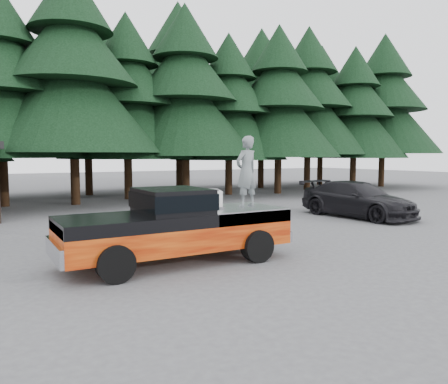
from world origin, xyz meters
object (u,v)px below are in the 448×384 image
pickup_truck (176,237)px  air_compressor (209,200)px  parked_car (358,199)px  man_on_bed (246,171)px

pickup_truck → air_compressor: bearing=9.6°
pickup_truck → parked_car: parked_car is taller
air_compressor → parked_car: (9.30, 3.40, -0.77)m
pickup_truck → man_on_bed: size_ratio=3.07×
pickup_truck → man_on_bed: bearing=-1.1°
air_compressor → parked_car: size_ratio=0.12×
pickup_truck → man_on_bed: man_on_bed is taller
man_on_bed → parked_car: (8.24, 3.61, -1.52)m
pickup_truck → parked_car: 10.94m
pickup_truck → man_on_bed: 2.67m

